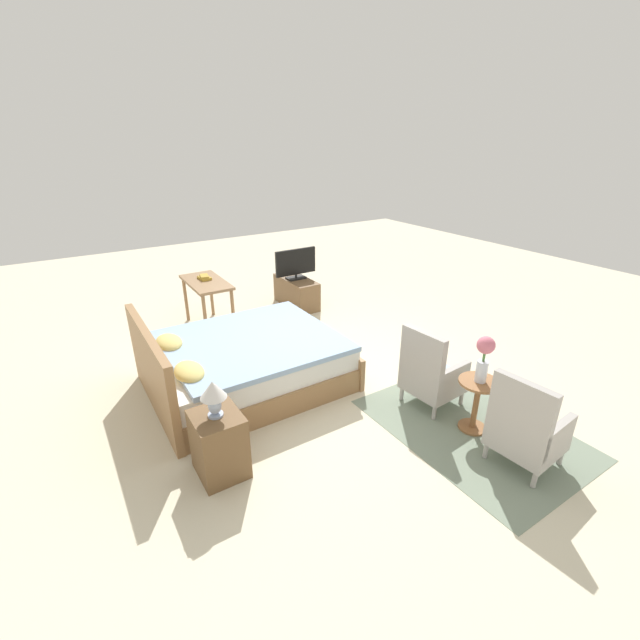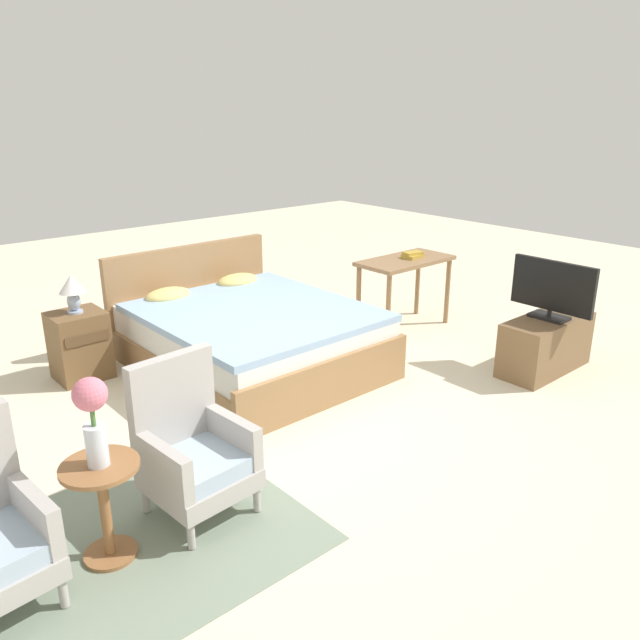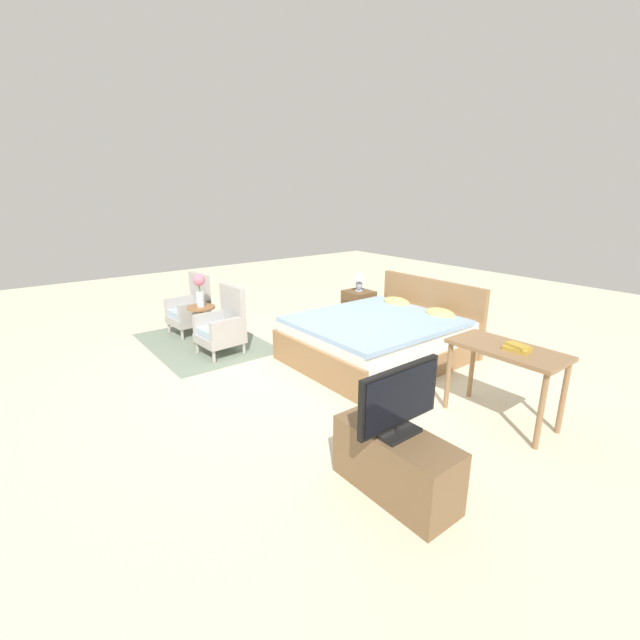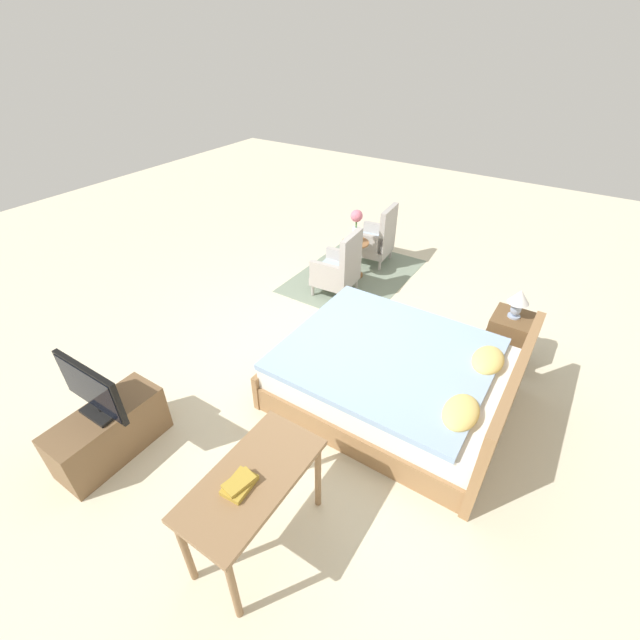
{
  "view_description": "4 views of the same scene",
  "coord_description": "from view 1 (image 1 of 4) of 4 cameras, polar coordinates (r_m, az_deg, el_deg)",
  "views": [
    {
      "loc": [
        -4.01,
        2.51,
        2.74
      ],
      "look_at": [
        -0.01,
        -0.05,
        0.7
      ],
      "focal_mm": 24.0,
      "sensor_mm": 36.0,
      "label": 1
    },
    {
      "loc": [
        -2.79,
        -3.51,
        2.27
      ],
      "look_at": [
        0.25,
        -0.05,
        0.68
      ],
      "focal_mm": 35.0,
      "sensor_mm": 36.0,
      "label": 2
    },
    {
      "loc": [
        3.95,
        -3.03,
        2.16
      ],
      "look_at": [
        0.03,
        0.01,
        0.66
      ],
      "focal_mm": 24.0,
      "sensor_mm": 36.0,
      "label": 3
    },
    {
      "loc": [
        3.23,
        1.96,
        3.21
      ],
      "look_at": [
        0.09,
        -0.08,
        0.56
      ],
      "focal_mm": 24.0,
      "sensor_mm": 36.0,
      "label": 4
    }
  ],
  "objects": [
    {
      "name": "armchair_by_window_right",
      "position": [
        4.81,
        14.52,
        -6.98
      ],
      "size": [
        0.58,
        0.58,
        0.92
      ],
      "color": "#ADA8A3",
      "rests_on": "floor_rug"
    },
    {
      "name": "tv_stand",
      "position": [
        7.49,
        -3.17,
        3.73
      ],
      "size": [
        0.96,
        0.4,
        0.49
      ],
      "color": "brown",
      "rests_on": "ground_plane"
    },
    {
      "name": "bed",
      "position": [
        5.13,
        -10.27,
        -5.64
      ],
      "size": [
        1.78,
        2.18,
        0.96
      ],
      "color": "#997047",
      "rests_on": "ground_plane"
    },
    {
      "name": "tv_flatscreen",
      "position": [
        7.34,
        -3.26,
        7.52
      ],
      "size": [
        0.2,
        0.76,
        0.52
      ],
      "color": "black",
      "rests_on": "tv_stand"
    },
    {
      "name": "flower_vase",
      "position": [
        4.34,
        21.07,
        -4.32
      ],
      "size": [
        0.17,
        0.17,
        0.48
      ],
      "color": "silver",
      "rests_on": "side_table"
    },
    {
      "name": "side_table",
      "position": [
        4.58,
        20.17,
        -9.88
      ],
      "size": [
        0.4,
        0.4,
        0.56
      ],
      "color": "#936038",
      "rests_on": "ground_plane"
    },
    {
      "name": "floor_rug",
      "position": [
        4.76,
        19.52,
        -13.43
      ],
      "size": [
        2.1,
        1.5,
        0.01
      ],
      "color": "gray",
      "rests_on": "ground_plane"
    },
    {
      "name": "book_stack",
      "position": [
        6.73,
        -15.16,
        5.51
      ],
      "size": [
        0.23,
        0.17,
        0.06
      ],
      "color": "#B79333",
      "rests_on": "vanity_desk"
    },
    {
      "name": "nightstand",
      "position": [
        3.94,
        -13.29,
        -15.82
      ],
      "size": [
        0.44,
        0.41,
        0.6
      ],
      "color": "brown",
      "rests_on": "ground_plane"
    },
    {
      "name": "vanity_desk",
      "position": [
        6.68,
        -14.88,
        4.12
      ],
      "size": [
        1.04,
        0.52,
        0.76
      ],
      "color": "#8E6B47",
      "rests_on": "ground_plane"
    },
    {
      "name": "table_lamp",
      "position": [
        3.65,
        -14.05,
        -9.52
      ],
      "size": [
        0.22,
        0.22,
        0.33
      ],
      "color": "#9EADC6",
      "rests_on": "nightstand"
    },
    {
      "name": "ground_plane",
      "position": [
        5.47,
        -0.45,
        -6.86
      ],
      "size": [
        16.0,
        16.0,
        0.0
      ],
      "primitive_type": "plane",
      "color": "beige"
    },
    {
      "name": "armchair_by_window_left",
      "position": [
        4.27,
        25.72,
        -13.0
      ],
      "size": [
        0.58,
        0.58,
        0.92
      ],
      "color": "#ADA8A3",
      "rests_on": "floor_rug"
    }
  ]
}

